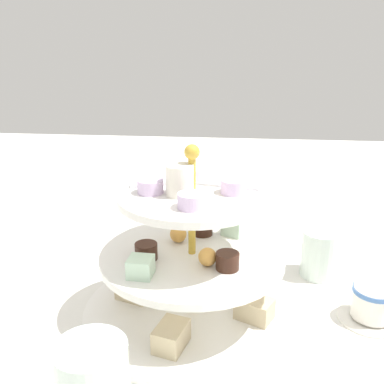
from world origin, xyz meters
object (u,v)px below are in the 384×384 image
(tiered_serving_stand, at_px, (192,268))
(teacup_with_saucer, at_px, (373,304))
(butter_knife_left, at_px, (12,289))
(water_glass_short_left, at_px, (321,253))

(tiered_serving_stand, xyz_separation_m, teacup_with_saucer, (-0.25, -0.01, -0.05))
(tiered_serving_stand, height_order, butter_knife_left, tiered_serving_stand)
(tiered_serving_stand, distance_m, teacup_with_saucer, 0.26)
(teacup_with_saucer, xyz_separation_m, butter_knife_left, (0.54, -0.02, -0.02))
(teacup_with_saucer, bearing_deg, butter_knife_left, -2.32)
(water_glass_short_left, distance_m, butter_knife_left, 0.50)
(tiered_serving_stand, relative_size, water_glass_short_left, 3.92)
(teacup_with_saucer, relative_size, butter_knife_left, 0.53)
(water_glass_short_left, bearing_deg, tiered_serving_stand, 33.48)
(teacup_with_saucer, bearing_deg, water_glass_short_left, -66.93)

